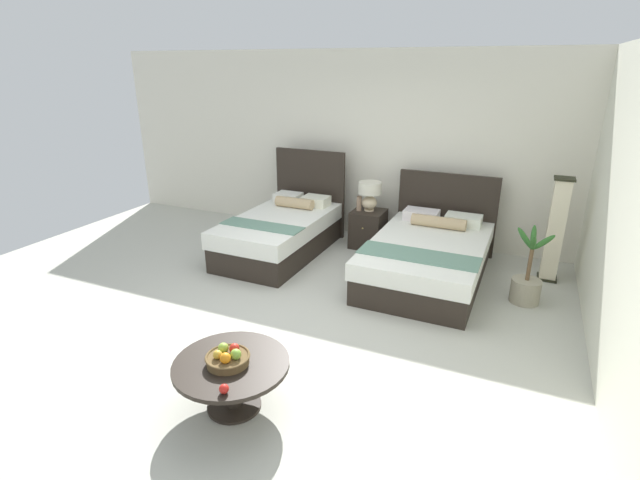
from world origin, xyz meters
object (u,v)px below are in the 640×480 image
object	(u,v)px
coffee_table	(232,373)
table_lamp	(370,193)
bed_near_window	(282,231)
potted_palm	(526,283)
floor_lamp_corner	(555,230)
loose_apple	(224,389)
nightstand	(368,229)
vase	(359,203)
fruit_bowl	(228,358)
bed_near_corner	(429,256)

from	to	relation	value
coffee_table	table_lamp	bearing A→B (deg)	92.57
bed_near_window	potted_palm	world-z (taller)	bed_near_window
floor_lamp_corner	potted_palm	size ratio (longest dim) A/B	1.42
table_lamp	potted_palm	size ratio (longest dim) A/B	0.46
coffee_table	bed_near_window	bearing A→B (deg)	111.63
table_lamp	potted_palm	distance (m)	2.48
loose_apple	table_lamp	bearing A→B (deg)	94.60
bed_near_window	floor_lamp_corner	world-z (taller)	bed_near_window
nightstand	vase	xyz separation A→B (m)	(-0.14, -0.04, 0.38)
fruit_bowl	loose_apple	size ratio (longest dim) A/B	4.94
fruit_bowl	floor_lamp_corner	distance (m)	4.31
bed_near_corner	coffee_table	size ratio (longest dim) A/B	2.48
bed_near_window	coffee_table	bearing A→B (deg)	-68.37
potted_palm	nightstand	bearing A→B (deg)	156.52
coffee_table	bed_near_corner	bearing A→B (deg)	74.07
table_lamp	coffee_table	bearing A→B (deg)	-87.43
nightstand	coffee_table	size ratio (longest dim) A/B	0.61
bed_near_window	table_lamp	size ratio (longest dim) A/B	4.87
bed_near_corner	loose_apple	distance (m)	3.47
nightstand	floor_lamp_corner	bearing A→B (deg)	-4.12
coffee_table	loose_apple	distance (m)	0.38
coffee_table	potted_palm	size ratio (longest dim) A/B	0.97
bed_near_corner	nightstand	world-z (taller)	bed_near_corner
table_lamp	coffee_table	xyz separation A→B (m)	(0.17, -3.82, -0.49)
floor_lamp_corner	potted_palm	world-z (taller)	floor_lamp_corner
bed_near_window	potted_palm	bearing A→B (deg)	-4.01
loose_apple	potted_palm	world-z (taller)	potted_palm
bed_near_window	loose_apple	distance (m)	3.66
potted_palm	bed_near_window	bearing A→B (deg)	175.99
bed_near_window	coffee_table	distance (m)	3.30
bed_near_corner	table_lamp	distance (m)	1.39
coffee_table	fruit_bowl	distance (m)	0.15
table_lamp	bed_near_corner	bearing A→B (deg)	-35.70
vase	potted_palm	bearing A→B (deg)	-21.39
fruit_bowl	potted_palm	size ratio (longest dim) A/B	0.37
bed_near_corner	loose_apple	bearing A→B (deg)	-101.90
table_lamp	bed_near_window	bearing A→B (deg)	-144.40
table_lamp	fruit_bowl	distance (m)	3.86
table_lamp	floor_lamp_corner	world-z (taller)	floor_lamp_corner
table_lamp	coffee_table	distance (m)	3.85
coffee_table	potted_palm	distance (m)	3.50
nightstand	table_lamp	size ratio (longest dim) A/B	1.29
loose_apple	bed_near_corner	bearing A→B (deg)	78.10
bed_near_corner	vase	bearing A→B (deg)	149.72
coffee_table	loose_apple	xyz separation A→B (m)	(0.16, -0.32, 0.13)
bed_near_corner	loose_apple	xyz separation A→B (m)	(-0.71, -3.39, 0.16)
floor_lamp_corner	potted_palm	xyz separation A→B (m)	(-0.24, -0.78, -0.42)
table_lamp	loose_apple	world-z (taller)	table_lamp
bed_near_window	bed_near_corner	size ratio (longest dim) A/B	0.93
potted_palm	coffee_table	bearing A→B (deg)	-125.55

